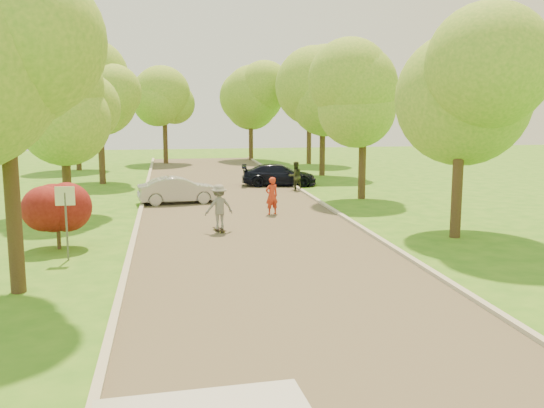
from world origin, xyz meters
TOP-DOWN VIEW (x-y plane):
  - ground at (0.00, 0.00)m, footprint 100.00×100.00m
  - road at (0.00, 8.00)m, footprint 8.00×60.00m
  - curb_left at (-4.05, 8.00)m, footprint 0.18×60.00m
  - curb_right at (4.05, 8.00)m, footprint 0.18×60.00m
  - street_sign at (-5.80, 4.00)m, footprint 0.55×0.06m
  - red_shrub at (-6.30, 5.50)m, footprint 1.70×1.70m
  - tree_l_mida at (-6.30, 1.00)m, footprint 4.71×4.60m
  - tree_l_midb at (-6.81, 12.00)m, footprint 4.30×4.20m
  - tree_l_far at (-6.39, 22.00)m, footprint 4.92×4.80m
  - tree_r_mida at (7.02, 5.00)m, footprint 5.13×5.00m
  - tree_r_midb at (6.60, 14.00)m, footprint 4.51×4.40m
  - tree_r_far at (7.23, 24.00)m, footprint 5.33×5.20m
  - tree_bg_a at (-8.78, 30.00)m, footprint 5.12×5.00m
  - tree_bg_b at (8.22, 32.00)m, footprint 5.12×5.00m
  - tree_bg_c at (-2.79, 34.00)m, footprint 4.92×4.80m
  - tree_bg_d at (4.22, 36.00)m, footprint 5.12×5.00m
  - silver_sedan at (-2.40, 14.04)m, footprint 3.84×1.72m
  - dark_sedan at (3.30, 19.39)m, footprint 4.38×2.21m
  - longboard at (-1.10, 7.29)m, footprint 0.44×0.85m
  - skateboarder at (-1.10, 7.29)m, footprint 1.16×0.85m
  - person_striped at (1.34, 10.39)m, footprint 0.67×0.55m
  - person_olive at (3.80, 17.28)m, footprint 0.87×0.74m

SIDE VIEW (x-z plane):
  - ground at x=0.00m, z-range 0.00..0.00m
  - road at x=0.00m, z-range 0.00..0.01m
  - curb_left at x=-4.05m, z-range 0.00..0.12m
  - curb_right at x=4.05m, z-range 0.00..0.12m
  - longboard at x=-1.10m, z-range 0.04..0.14m
  - dark_sedan at x=3.30m, z-range 0.00..1.22m
  - silver_sedan at x=-2.40m, z-range 0.00..1.22m
  - person_olive at x=3.80m, z-range 0.00..1.55m
  - person_striped at x=1.34m, z-range 0.00..1.57m
  - skateboarder at x=-1.10m, z-range 0.11..1.71m
  - red_shrub at x=-6.30m, z-range 0.12..2.07m
  - street_sign at x=-5.80m, z-range 0.48..2.65m
  - tree_l_midb at x=-6.81m, z-range 1.28..7.89m
  - tree_r_midb at x=6.60m, z-range 1.38..8.38m
  - tree_bg_c at x=-2.79m, z-range 1.35..8.69m
  - tree_l_mida at x=-6.30m, z-range 1.48..8.87m
  - tree_bg_a at x=-8.78m, z-range 1.45..9.18m
  - tree_bg_d at x=4.22m, z-range 1.45..9.18m
  - tree_l_far at x=-6.39m, z-range 1.57..9.36m
  - tree_r_mida at x=7.02m, z-range 1.56..9.51m
  - tree_bg_b at x=8.22m, z-range 1.56..9.51m
  - tree_r_far at x=7.23m, z-range 1.66..10.00m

